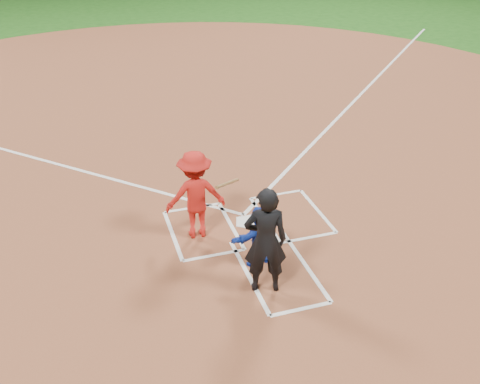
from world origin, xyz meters
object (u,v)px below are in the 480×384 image
object	(u,v)px
umpire	(265,241)
batter_at_plate	(196,195)
catcher	(259,236)
home_plate	(248,222)

from	to	relation	value
umpire	batter_at_plate	xyz separation A→B (m)	(-0.71, 1.99, -0.08)
catcher	home_plate	bearing A→B (deg)	-121.29
home_plate	catcher	size ratio (longest dim) A/B	0.51
catcher	umpire	distance (m)	0.83
umpire	home_plate	bearing A→B (deg)	-86.14
batter_at_plate	home_plate	bearing A→B (deg)	5.69
umpire	batter_at_plate	distance (m)	2.11
home_plate	batter_at_plate	world-z (taller)	batter_at_plate
umpire	batter_at_plate	size ratio (longest dim) A/B	1.09
umpire	batter_at_plate	world-z (taller)	umpire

